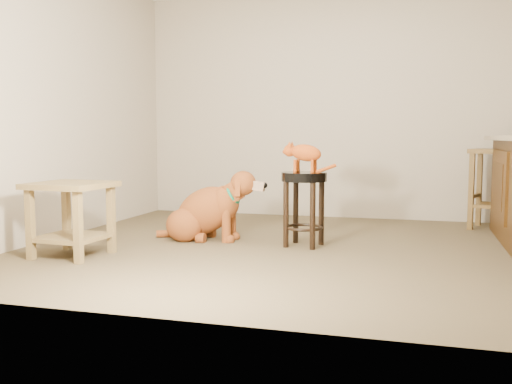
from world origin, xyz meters
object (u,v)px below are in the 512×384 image
(wood_stool, at_px, (494,187))
(tabby_kitten, at_px, (303,154))
(golden_retriever, at_px, (207,212))
(padded_stool, at_px, (304,194))
(side_table, at_px, (71,208))

(wood_stool, xyz_separation_m, tabby_kitten, (-1.67, -1.42, 0.36))
(golden_retriever, bearing_deg, wood_stool, 26.14)
(padded_stool, xyz_separation_m, tabby_kitten, (-0.01, 0.00, 0.34))
(padded_stool, relative_size, tabby_kitten, 1.35)
(wood_stool, bearing_deg, padded_stool, -139.43)
(wood_stool, height_order, tabby_kitten, tabby_kitten)
(side_table, height_order, golden_retriever, golden_retriever)
(padded_stool, bearing_deg, side_table, -151.26)
(padded_stool, height_order, golden_retriever, same)
(wood_stool, bearing_deg, side_table, -144.91)
(side_table, distance_m, tabby_kitten, 1.92)
(padded_stool, height_order, tabby_kitten, tabby_kitten)
(side_table, bearing_deg, wood_stool, 35.09)
(wood_stool, bearing_deg, tabby_kitten, -139.66)
(padded_stool, bearing_deg, golden_retriever, 176.60)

